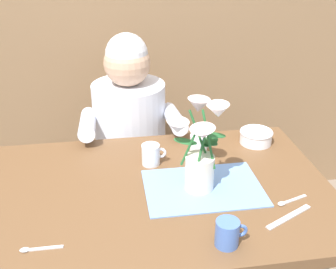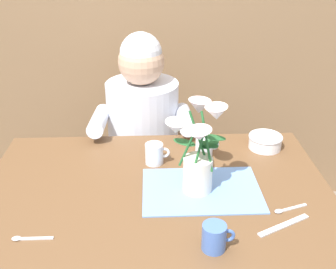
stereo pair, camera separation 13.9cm
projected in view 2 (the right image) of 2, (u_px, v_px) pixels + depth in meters
dining_table at (157, 211)px, 1.47m from camera, size 1.20×0.80×0.74m
seated_person at (144, 148)px, 2.05m from camera, size 0.45×0.47×1.14m
striped_placemat at (201, 190)px, 1.41m from camera, size 0.40×0.28×0.00m
flower_vase at (198, 151)px, 1.35m from camera, size 0.23×0.22×0.32m
ceramic_bowl at (265, 141)px, 1.67m from camera, size 0.14×0.14×0.06m
dinner_knife at (284, 225)px, 1.24m from camera, size 0.18×0.10×0.00m
coffee_cup at (215, 237)px, 1.14m from camera, size 0.09×0.07×0.08m
tea_cup at (205, 146)px, 1.61m from camera, size 0.09×0.07×0.08m
ceramic_mug at (155, 154)px, 1.55m from camera, size 0.09×0.07×0.08m
spoon_0 at (26, 238)px, 1.19m from camera, size 0.12×0.02×0.01m
spoon_1 at (286, 210)px, 1.31m from camera, size 0.12×0.05×0.01m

